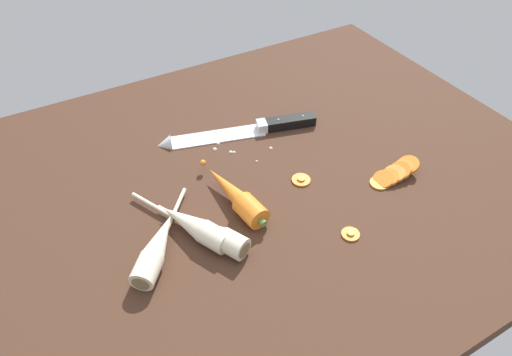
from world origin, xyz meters
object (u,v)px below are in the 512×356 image
at_px(chefs_knife, 236,132).
at_px(carrot_slice_stray_near, 351,233).
at_px(parsnip_mid_right, 214,234).
at_px(carrot_slice_stray_mid, 301,179).
at_px(parsnip_mid_left, 157,248).
at_px(whole_carrot, 236,196).
at_px(parsnip_front, 193,226).
at_px(carrot_slice_stack, 394,173).

bearing_deg(chefs_knife, carrot_slice_stray_near, -83.03).
bearing_deg(parsnip_mid_right, carrot_slice_stray_mid, 14.40).
height_order(chefs_knife, parsnip_mid_left, parsnip_mid_left).
xyz_separation_m(whole_carrot, carrot_slice_stray_near, (0.14, -0.16, -0.02)).
bearing_deg(carrot_slice_stray_near, carrot_slice_stray_mid, 89.72).
xyz_separation_m(whole_carrot, parsnip_front, (-0.09, -0.03, -0.00)).
bearing_deg(parsnip_front, carrot_slice_stack, -8.87).
distance_m(whole_carrot, carrot_slice_stack, 0.31).
distance_m(parsnip_mid_left, carrot_slice_stack, 0.47).
height_order(chefs_knife, carrot_slice_stack, carrot_slice_stack).
distance_m(parsnip_front, carrot_slice_stack, 0.40).
bearing_deg(carrot_slice_stray_mid, whole_carrot, 177.01).
bearing_deg(parsnip_front, parsnip_mid_right, -56.08).
xyz_separation_m(parsnip_front, parsnip_mid_left, (-0.07, -0.01, 0.00)).
bearing_deg(carrot_slice_stray_mid, chefs_knife, 102.66).
bearing_deg(parsnip_front, chefs_knife, 47.97).
relative_size(chefs_knife, carrot_slice_stray_mid, 9.48).
height_order(chefs_knife, carrot_slice_stray_mid, chefs_knife).
bearing_deg(whole_carrot, parsnip_mid_right, -139.57).
bearing_deg(parsnip_mid_left, whole_carrot, 13.76).
relative_size(chefs_knife, whole_carrot, 1.71).
distance_m(carrot_slice_stack, carrot_slice_stray_mid, 0.18).
height_order(chefs_knife, whole_carrot, whole_carrot).
bearing_deg(carrot_slice_stack, parsnip_front, 171.13).
relative_size(parsnip_mid_right, carrot_slice_stack, 1.62).
relative_size(carrot_slice_stack, carrot_slice_stray_mid, 2.99).
bearing_deg(parsnip_front, parsnip_mid_left, -168.91).
bearing_deg(parsnip_mid_right, parsnip_front, 123.92).
xyz_separation_m(chefs_knife, parsnip_mid_right, (-0.17, -0.24, 0.01)).
xyz_separation_m(whole_carrot, carrot_slice_stack, (0.30, -0.09, -0.01)).
xyz_separation_m(parsnip_mid_left, carrot_slice_stray_mid, (0.30, 0.03, -0.02)).
xyz_separation_m(parsnip_mid_right, carrot_slice_stray_near, (0.21, -0.10, -0.02)).
height_order(parsnip_mid_right, carrot_slice_stray_near, parsnip_mid_right).
bearing_deg(carrot_slice_stray_near, parsnip_front, 149.85).
height_order(parsnip_mid_left, carrot_slice_stray_mid, parsnip_mid_left).
bearing_deg(carrot_slice_stray_near, carrot_slice_stack, 24.26).
xyz_separation_m(whole_carrot, parsnip_mid_left, (-0.16, -0.04, -0.00)).
bearing_deg(carrot_slice_stray_mid, parsnip_mid_left, -173.74).
height_order(carrot_slice_stack, carrot_slice_stray_near, carrot_slice_stack).
bearing_deg(parsnip_front, whole_carrot, 15.70).
height_order(parsnip_mid_left, carrot_slice_stack, parsnip_mid_left).
relative_size(chefs_knife, parsnip_front, 1.68).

